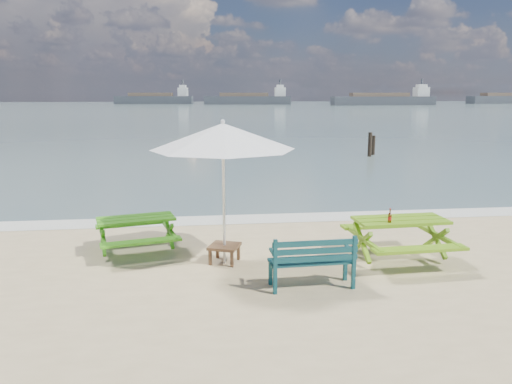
{
  "coord_description": "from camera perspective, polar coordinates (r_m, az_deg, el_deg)",
  "views": [
    {
      "loc": [
        -1.42,
        -7.17,
        3.05
      ],
      "look_at": [
        -0.21,
        3.0,
        1.0
      ],
      "focal_mm": 35.0,
      "sensor_mm": 36.0,
      "label": 1
    }
  ],
  "objects": [
    {
      "name": "beer_bottle",
      "position": [
        9.12,
        15.04,
        -2.88
      ],
      "size": [
        0.06,
        0.06,
        0.25
      ],
      "color": "brown",
      "rests_on": "picnic_table_right"
    },
    {
      "name": "side_table",
      "position": [
        9.16,
        -3.62,
        -6.99
      ],
      "size": [
        0.66,
        0.66,
        0.33
      ],
      "color": "brown",
      "rests_on": "ground"
    },
    {
      "name": "cargo_ships",
      "position": [
        134.26,
        9.19,
        10.37
      ],
      "size": [
        120.59,
        24.36,
        4.4
      ],
      "color": "#383B42",
      "rests_on": "ground"
    },
    {
      "name": "foam_strip",
      "position": [
        12.23,
        0.09,
        -3.08
      ],
      "size": [
        22.0,
        0.9,
        0.01
      ],
      "primitive_type": "cube",
      "color": "silver",
      "rests_on": "ground"
    },
    {
      "name": "picnic_table_left",
      "position": [
        9.94,
        -13.48,
        -4.86
      ],
      "size": [
        1.78,
        1.9,
        0.69
      ],
      "color": "#3D9717",
      "rests_on": "ground"
    },
    {
      "name": "swimmer",
      "position": [
        24.38,
        -7.3,
        3.47
      ],
      "size": [
        0.72,
        0.6,
        1.68
      ],
      "color": "tan",
      "rests_on": "ground"
    },
    {
      "name": "picnic_table_right",
      "position": [
        9.57,
        16.07,
        -5.33
      ],
      "size": [
        1.74,
        1.91,
        0.79
      ],
      "color": "#629416",
      "rests_on": "ground"
    },
    {
      "name": "sea",
      "position": [
        92.23,
        -5.98,
        9.36
      ],
      "size": [
        300.0,
        300.0,
        0.0
      ],
      "primitive_type": "plane",
      "color": "slate",
      "rests_on": "ground"
    },
    {
      "name": "patio_umbrella",
      "position": [
        8.73,
        -3.79,
        6.35
      ],
      "size": [
        3.31,
        3.31,
        2.53
      ],
      "color": "silver",
      "rests_on": "ground"
    },
    {
      "name": "park_bench",
      "position": [
        8.07,
        6.35,
        -9.0
      ],
      "size": [
        1.37,
        0.51,
        0.83
      ],
      "color": "#0F3C42",
      "rests_on": "ground"
    },
    {
      "name": "mooring_pilings",
      "position": [
        25.04,
        13.03,
        5.05
      ],
      "size": [
        0.58,
        0.78,
        1.37
      ],
      "color": "black",
      "rests_on": "ground"
    }
  ]
}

